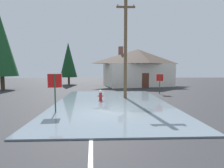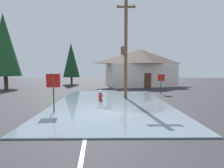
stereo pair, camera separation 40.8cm
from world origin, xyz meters
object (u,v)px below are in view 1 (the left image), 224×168
object	(u,v)px
utility_pole	(125,48)
stop_sign_far	(160,80)
house	(138,67)
stop_sign_near	(55,85)
fire_hydrant	(101,96)
pine_tree_tall_left	(1,45)
pine_tree_mid_left	(68,60)

from	to	relation	value
utility_pole	stop_sign_far	size ratio (longest dim) A/B	4.08
utility_pole	house	world-z (taller)	utility_pole
stop_sign_near	house	world-z (taller)	house
fire_hydrant	utility_pole	bearing A→B (deg)	31.87
pine_tree_tall_left	pine_tree_mid_left	size ratio (longest dim) A/B	1.39
house	fire_hydrant	bearing A→B (deg)	-112.51
fire_hydrant	pine_tree_mid_left	distance (m)	16.67
stop_sign_near	pine_tree_mid_left	xyz separation A→B (m)	(-2.98, 19.01, 2.31)
stop_sign_near	fire_hydrant	world-z (taller)	stop_sign_near
utility_pole	pine_tree_tall_left	size ratio (longest dim) A/B	0.89
fire_hydrant	utility_pole	world-z (taller)	utility_pole
fire_hydrant	house	bearing A→B (deg)	67.49
stop_sign_near	pine_tree_mid_left	distance (m)	19.38
stop_sign_near	house	distance (m)	18.34
stop_sign_far	pine_tree_mid_left	world-z (taller)	pine_tree_mid_left
pine_tree_tall_left	pine_tree_mid_left	world-z (taller)	pine_tree_tall_left
utility_pole	house	xyz separation A→B (m)	(3.18, 11.49, -1.52)
house	pine_tree_mid_left	world-z (taller)	pine_tree_mid_left
utility_pole	stop_sign_near	bearing A→B (deg)	-133.13
pine_tree_mid_left	pine_tree_tall_left	bearing A→B (deg)	-134.68
house	pine_tree_mid_left	xyz separation A→B (m)	(-10.87, 2.49, 1.13)
stop_sign_far	pine_tree_tall_left	bearing A→B (deg)	166.56
fire_hydrant	pine_tree_tall_left	distance (m)	15.80
pine_tree_tall_left	house	bearing A→B (deg)	13.94
stop_sign_near	pine_tree_tall_left	xyz separation A→B (m)	(-9.78, 12.13, 3.86)
utility_pole	stop_sign_far	bearing A→B (deg)	34.81
fire_hydrant	pine_tree_tall_left	bearing A→B (deg)	145.70
utility_pole	pine_tree_tall_left	bearing A→B (deg)	153.89
stop_sign_near	utility_pole	size ratio (longest dim) A/B	0.28
stop_sign_near	utility_pole	bearing A→B (deg)	46.87
pine_tree_mid_left	utility_pole	bearing A→B (deg)	-61.19
stop_sign_near	stop_sign_far	bearing A→B (deg)	41.96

